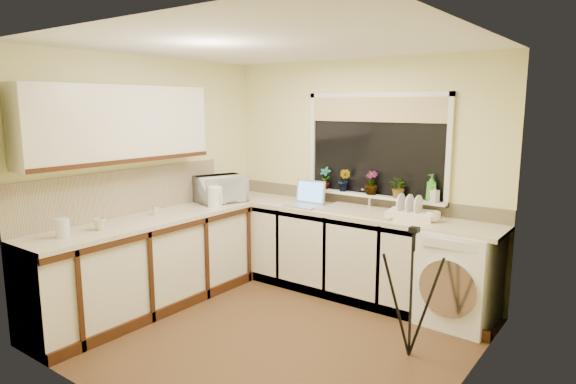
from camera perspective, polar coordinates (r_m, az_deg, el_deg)
The scene contains 34 objects.
floor at distance 4.59m, azimuth -1.66°, elevation -15.59°, with size 3.20×3.20×0.00m, color brown.
ceiling at distance 4.17m, azimuth -1.84°, elevation 16.42°, with size 3.20×3.20×0.00m, color white.
wall_back at distance 5.46m, azimuth 8.03°, elevation 1.89°, with size 3.20×3.20×0.00m, color beige.
wall_front at distance 3.20m, azimuth -18.63°, elevation -4.22°, with size 3.20×3.20×0.00m, color beige.
wall_left at distance 5.34m, azimuth -15.38°, elevation 1.46°, with size 3.00×3.00×0.00m, color beige.
wall_right at distance 3.48m, azimuth 19.49°, elevation -3.15°, with size 3.00×3.00×0.00m, color beige.
base_cabinet_back at distance 5.53m, azimuth 3.36°, elevation -6.34°, with size 2.55×0.60×0.86m, color silver.
base_cabinet_left at distance 5.11m, azimuth -15.52°, elevation -8.10°, with size 0.54×2.40×0.86m, color silver.
worktop_back at distance 5.26m, azimuth 6.38°, elevation -2.19°, with size 3.20×0.60×0.04m, color beige.
worktop_left at distance 4.99m, azimuth -15.76°, elevation -3.17°, with size 0.60×2.40×0.04m, color beige.
upper_cabinet at distance 4.89m, azimuth -18.68°, elevation 7.32°, with size 0.28×1.90×0.70m, color silver.
splashback_left at distance 5.17m, azimuth -17.85°, elevation -0.06°, with size 0.02×2.40×0.45m, color beige.
splashback_back at distance 5.49m, azimuth 7.91°, elevation -0.76°, with size 3.20×0.02×0.14m, color beige.
window_glass at distance 5.32m, azimuth 9.94°, elevation 5.16°, with size 1.50×0.02×1.00m, color black.
window_blind at distance 5.28m, azimuth 9.94°, elevation 9.20°, with size 1.50×0.02×0.25m, color tan.
windowsill at distance 5.33m, azimuth 9.51°, elevation -0.40°, with size 1.60×0.14×0.03m, color white.
sink at distance 5.16m, azimuth 8.31°, elevation -2.10°, with size 0.82×0.46×0.03m, color tan.
faucet at distance 5.29m, azimuth 9.26°, elevation -0.63°, with size 0.03×0.03×0.24m, color silver.
washing_machine at distance 4.87m, azimuth 18.90°, elevation -9.08°, with size 0.62×0.60×0.87m, color white.
laptop at distance 5.40m, azimuth 2.13°, elevation -0.82°, with size 0.36×0.31×0.27m.
kettle at distance 5.40m, azimuth -8.30°, elevation -0.59°, with size 0.16×0.16×0.20m, color white.
dish_rack at distance 4.97m, azimuth 13.81°, elevation -2.50°, with size 0.44×0.33×0.07m, color white.
tripod at distance 4.12m, azimuth 13.84°, elevation -11.02°, with size 0.51×0.51×1.05m, color black, non-canonical shape.
glass_jug at distance 4.51m, azimuth -24.23°, elevation -3.75°, with size 0.11×0.11×0.16m, color silver.
steel_jar at distance 5.12m, azimuth -14.75°, elevation -2.02°, with size 0.07×0.07×0.10m, color white.
microwave at distance 5.66m, azimuth -7.65°, elevation 0.36°, with size 0.53×0.36×0.29m, color white.
plant_a at distance 5.58m, azimuth 4.26°, elevation 1.61°, with size 0.13×0.09×0.25m, color #999999.
plant_b at distance 5.44m, azimuth 6.40°, elevation 1.35°, with size 0.14×0.11×0.25m, color #999999.
plant_c at distance 5.29m, azimuth 9.45°, elevation 1.05°, with size 0.14×0.14×0.25m, color #999999.
plant_d at distance 5.15m, azimuth 12.51°, elevation 0.50°, with size 0.19×0.16×0.21m, color #999999.
soap_bottle_green at distance 5.04m, azimuth 15.97°, elevation 0.46°, with size 0.10×0.10×0.27m, color green.
soap_bottle_clear at distance 5.02m, azimuth 16.26°, elevation -0.13°, with size 0.08×0.08×0.17m, color #999999.
cup_back at distance 4.84m, azimuth 16.19°, elevation -2.72°, with size 0.13×0.13×0.10m, color silver.
cup_left at distance 4.67m, azimuth -20.60°, elevation -3.45°, with size 0.11×0.11×0.10m, color beige.
Camera 1 is at (2.56, -3.26, 1.98)m, focal length 31.31 mm.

